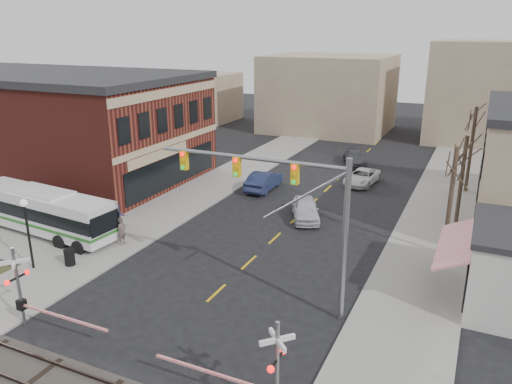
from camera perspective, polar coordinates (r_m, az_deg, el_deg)
ground at (r=25.60m, az=-6.80°, el=-13.41°), size 160.00×160.00×0.00m
sidewalk_west at (r=45.86m, az=-3.97°, el=1.27°), size 5.00×60.00×0.12m
sidewalk_east at (r=40.70m, az=20.24°, el=-2.06°), size 5.00×60.00×0.12m
brick_building at (r=52.52m, az=-23.44°, el=7.32°), size 30.40×15.40×9.60m
tree_east_a at (r=31.99m, az=21.31°, el=-1.06°), size 0.28×0.28×6.75m
tree_east_b at (r=37.79m, az=22.43°, el=1.29°), size 0.28×0.28×6.30m
tree_east_c at (r=45.44m, az=23.34°, el=4.43°), size 0.28×0.28×7.20m
transit_bus at (r=36.53m, az=-23.15°, el=-1.98°), size 11.68×3.49×2.96m
traffic_signal_mast at (r=23.47m, az=3.92°, el=-0.82°), size 9.82×0.30×8.00m
rr_crossing_west at (r=25.55m, az=-24.85°, el=-10.11°), size 5.60×1.36×4.00m
rr_crossing_east at (r=18.57m, az=1.11°, el=-19.61°), size 5.60×1.36×4.00m
street_lamp at (r=30.95m, az=-24.78°, el=-2.84°), size 0.44×0.44×4.22m
trash_bin at (r=31.41m, az=-20.53°, el=-6.97°), size 0.60×0.60×1.01m
car_a at (r=36.69m, az=5.68°, el=-1.97°), size 3.53×4.91×1.55m
car_b at (r=43.24m, az=0.89°, el=1.31°), size 1.82×4.97×1.63m
car_c at (r=45.83m, az=12.03°, el=1.69°), size 2.75×5.05×1.34m
car_d at (r=52.29m, az=11.21°, el=3.81°), size 3.60×5.19×1.39m
pedestrian_near at (r=33.13m, az=-15.08°, el=-4.34°), size 0.47×0.68×1.80m
pedestrian_far at (r=35.80m, az=-15.39°, el=-2.77°), size 1.01×1.03×1.68m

